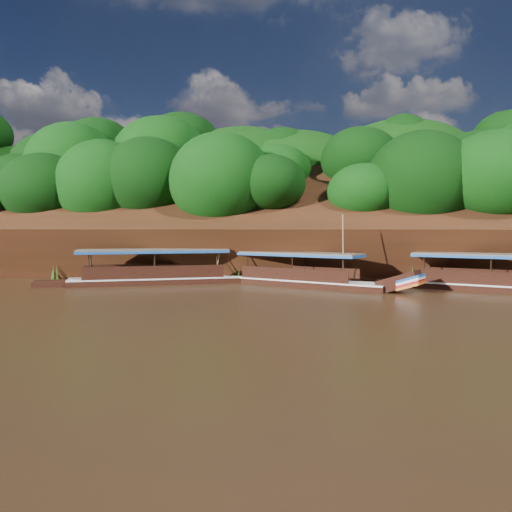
{
  "coord_description": "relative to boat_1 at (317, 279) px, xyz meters",
  "views": [
    {
      "loc": [
        -0.45,
        -25.09,
        3.82
      ],
      "look_at": [
        -4.99,
        7.0,
        2.01
      ],
      "focal_mm": 35.0,
      "sensor_mm": 36.0,
      "label": 1
    }
  ],
  "objects": [
    {
      "name": "riverbank",
      "position": [
        1.04,
        15.2,
        1.39
      ],
      "size": [
        120.0,
        30.06,
        19.4
      ],
      "color": "black",
      "rests_on": "ground"
    },
    {
      "name": "boat_1",
      "position": [
        0.0,
        0.0,
        0.0
      ],
      "size": [
        12.37,
        7.0,
        5.07
      ],
      "rotation": [
        0.0,
        0.0,
        -0.43
      ],
      "color": "black",
      "rests_on": "ground"
    },
    {
      "name": "ground",
      "position": [
        1.05,
        -7.53,
        -0.5
      ],
      "size": [
        160.0,
        160.0,
        0.0
      ],
      "primitive_type": "plane",
      "color": "black",
      "rests_on": "ground"
    },
    {
      "name": "reeds",
      "position": [
        -3.39,
        2.24,
        0.36
      ],
      "size": [
        50.19,
        2.39,
        2.02
      ],
      "color": "#2E731C",
      "rests_on": "ground"
    },
    {
      "name": "boat_2",
      "position": [
        -9.63,
        0.72,
        0.04
      ],
      "size": [
        14.82,
        7.55,
        5.73
      ],
      "rotation": [
        0.0,
        0.0,
        0.39
      ],
      "color": "black",
      "rests_on": "ground"
    }
  ]
}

